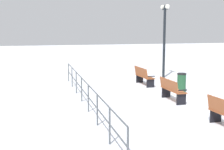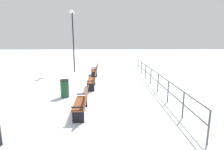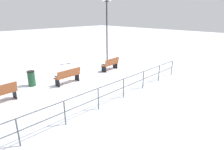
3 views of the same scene
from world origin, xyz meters
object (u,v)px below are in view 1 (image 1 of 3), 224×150
Objects in this scene: bench_second at (172,89)px; lamppost_middle at (164,31)px; bench_third at (143,76)px; trash_bin at (182,82)px.

bench_second is 0.37× the size of lamppost_middle.
bench_third is 3.67m from lamppost_middle.
bench_second is at bearing -93.65° from bench_third.
lamppost_middle is (2.06, 5.80, 2.30)m from bench_second.
trash_bin is (1.18, -2.08, -0.05)m from bench_third.
bench_second is 2.08m from trash_bin.
lamppost_middle is at bearing 68.59° from bench_second.
bench_second is 3.75m from bench_third.
lamppost_middle is 4.84× the size of trash_bin.
lamppost_middle reaches higher than bench_second.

